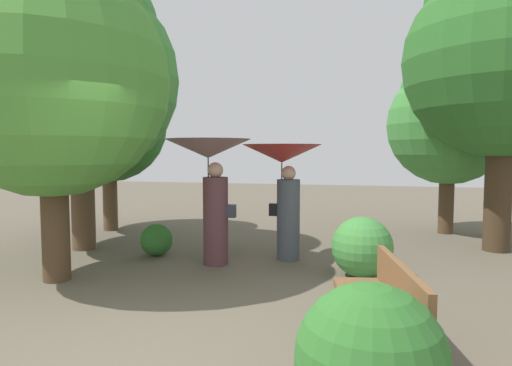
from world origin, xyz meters
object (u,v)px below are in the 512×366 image
tree_far_back (50,62)px  tree_mid_right (504,44)px  tree_mid_left (108,115)px  person_right (284,172)px  tree_near_right (449,115)px  park_bench (381,302)px  person_left (210,169)px  tree_near_left (79,63)px

tree_far_back → tree_mid_right: bearing=27.9°
tree_mid_left → tree_far_back: tree_far_back is taller
person_right → tree_mid_left: (-4.23, 1.69, 1.13)m
tree_mid_right → tree_far_back: (-6.38, -3.38, -0.66)m
person_right → tree_mid_right: (3.57, 1.48, 2.18)m
tree_near_right → tree_mid_left: (-7.24, -1.38, 0.03)m
tree_mid_left → tree_mid_right: size_ratio=0.72×
park_bench → person_left: bearing=-148.1°
park_bench → tree_near_left: tree_near_left is taller
person_left → park_bench: size_ratio=1.25×
tree_near_left → tree_near_right: 7.41m
person_left → park_bench: person_left is taller
park_bench → tree_mid_right: 6.07m
person_left → tree_near_left: (-2.59, 0.44, 1.83)m
tree_near_left → tree_mid_right: 7.39m
tree_near_left → tree_mid_left: (-0.60, 1.81, -0.76)m
person_left → person_right: 1.19m
tree_mid_left → tree_mid_right: 7.88m
tree_near_left → tree_far_back: tree_near_left is taller
park_bench → tree_near_left: size_ratio=0.30×
tree_mid_left → person_right: bearing=-21.7°
tree_mid_right → tree_mid_left: bearing=178.5°
tree_mid_right → person_right: bearing=-157.5°
tree_mid_right → tree_far_back: tree_mid_right is taller
tree_mid_left → tree_near_right: bearing=10.8°
tree_mid_left → tree_far_back: size_ratio=0.85×
tree_near_left → tree_mid_right: size_ratio=0.95×
park_bench → tree_mid_right: tree_mid_right is taller
tree_near_left → tree_far_back: (0.83, -1.78, -0.37)m
park_bench → tree_far_back: (-4.21, 1.37, 2.44)m
person_left → tree_mid_right: tree_mid_right is taller
park_bench → tree_near_left: bearing=-132.3°
person_right → tree_near_left: tree_near_left is taller
tree_mid_right → tree_near_left: bearing=-167.5°
tree_near_right → tree_mid_left: bearing=-169.2°
tree_far_back → person_right: bearing=34.1°
tree_near_right → tree_mid_right: (0.56, -1.59, 1.08)m
park_bench → person_right: bearing=-167.1°
park_bench → tree_mid_left: size_ratio=0.39×
tree_mid_left → tree_mid_right: bearing=-1.5°
person_right → tree_far_back: size_ratio=0.40×
tree_mid_left → person_left: bearing=-35.3°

